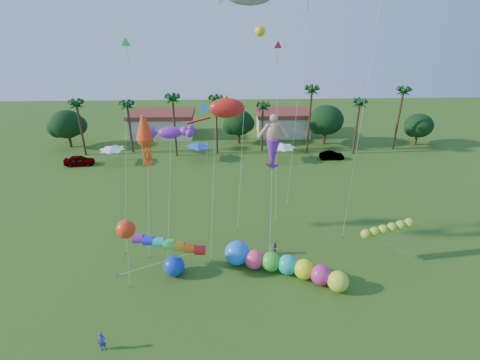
{
  "coord_description": "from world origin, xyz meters",
  "views": [
    {
      "loc": [
        -1.12,
        -21.92,
        24.3
      ],
      "look_at": [
        0.0,
        10.0,
        9.0
      ],
      "focal_mm": 28.0,
      "sensor_mm": 36.0,
      "label": 1
    }
  ],
  "objects_px": {
    "spectator_a": "(102,341)",
    "caterpillar_inflatable": "(280,264)",
    "blue_ball": "(174,266)",
    "car_b": "(332,155)",
    "spectator_b": "(274,248)",
    "car_a": "(79,160)"
  },
  "relations": [
    {
      "from": "spectator_b",
      "to": "caterpillar_inflatable",
      "type": "xyz_separation_m",
      "value": [
        0.17,
        -2.96,
        0.28
      ]
    },
    {
      "from": "car_a",
      "to": "caterpillar_inflatable",
      "type": "height_order",
      "value": "caterpillar_inflatable"
    },
    {
      "from": "car_b",
      "to": "car_a",
      "type": "bearing_deg",
      "value": 91.53
    },
    {
      "from": "car_a",
      "to": "spectator_b",
      "type": "distance_m",
      "value": 38.37
    },
    {
      "from": "car_b",
      "to": "blue_ball",
      "type": "bearing_deg",
      "value": 141.56
    },
    {
      "from": "car_b",
      "to": "blue_ball",
      "type": "distance_m",
      "value": 37.02
    },
    {
      "from": "spectator_b",
      "to": "spectator_a",
      "type": "bearing_deg",
      "value": -104.16
    },
    {
      "from": "car_a",
      "to": "blue_ball",
      "type": "xyz_separation_m",
      "value": [
        18.89,
        -27.89,
        0.23
      ]
    },
    {
      "from": "car_b",
      "to": "spectator_a",
      "type": "bearing_deg",
      "value": 143.93
    },
    {
      "from": "car_a",
      "to": "caterpillar_inflatable",
      "type": "xyz_separation_m",
      "value": [
        29.21,
        -28.04,
        0.26
      ]
    },
    {
      "from": "spectator_a",
      "to": "spectator_b",
      "type": "xyz_separation_m",
      "value": [
        14.58,
        11.48,
        -0.08
      ]
    },
    {
      "from": "caterpillar_inflatable",
      "to": "blue_ball",
      "type": "distance_m",
      "value": 10.32
    },
    {
      "from": "car_b",
      "to": "spectator_a",
      "type": "xyz_separation_m",
      "value": [
        -27.46,
        -37.64,
        0.2
      ]
    },
    {
      "from": "spectator_a",
      "to": "caterpillar_inflatable",
      "type": "xyz_separation_m",
      "value": [
        14.75,
        8.52,
        0.2
      ]
    },
    {
      "from": "spectator_b",
      "to": "car_b",
      "type": "bearing_deg",
      "value": 101.4
    },
    {
      "from": "car_a",
      "to": "car_b",
      "type": "xyz_separation_m",
      "value": [
        41.92,
        1.09,
        -0.14
      ]
    },
    {
      "from": "car_a",
      "to": "blue_ball",
      "type": "relative_size",
      "value": 2.28
    },
    {
      "from": "spectator_a",
      "to": "blue_ball",
      "type": "relative_size",
      "value": 0.83
    },
    {
      "from": "car_a",
      "to": "car_b",
      "type": "distance_m",
      "value": 41.94
    },
    {
      "from": "spectator_a",
      "to": "blue_ball",
      "type": "xyz_separation_m",
      "value": [
        4.42,
        8.66,
        0.17
      ]
    },
    {
      "from": "car_a",
      "to": "car_b",
      "type": "height_order",
      "value": "car_a"
    },
    {
      "from": "car_b",
      "to": "caterpillar_inflatable",
      "type": "height_order",
      "value": "caterpillar_inflatable"
    }
  ]
}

